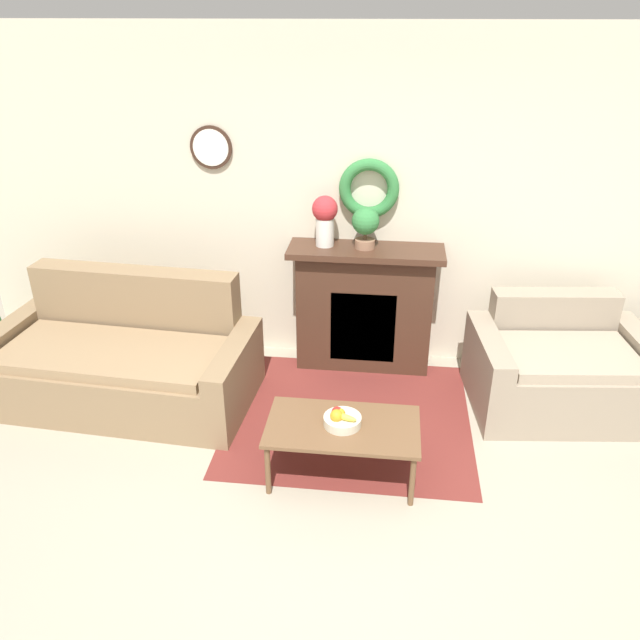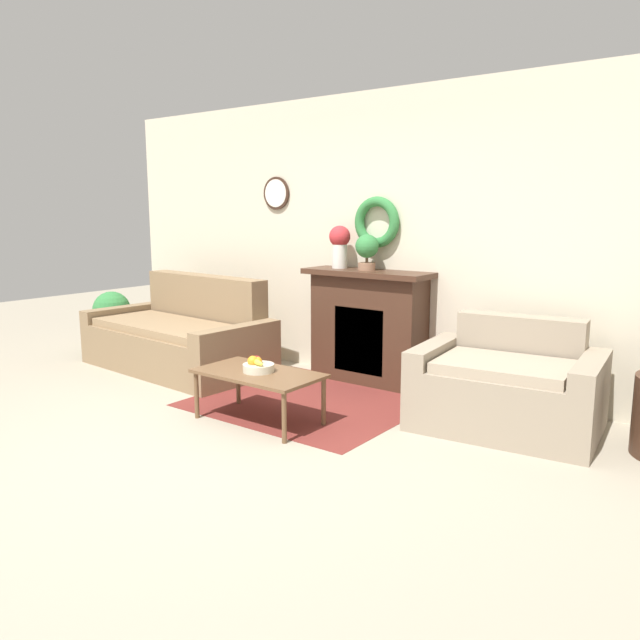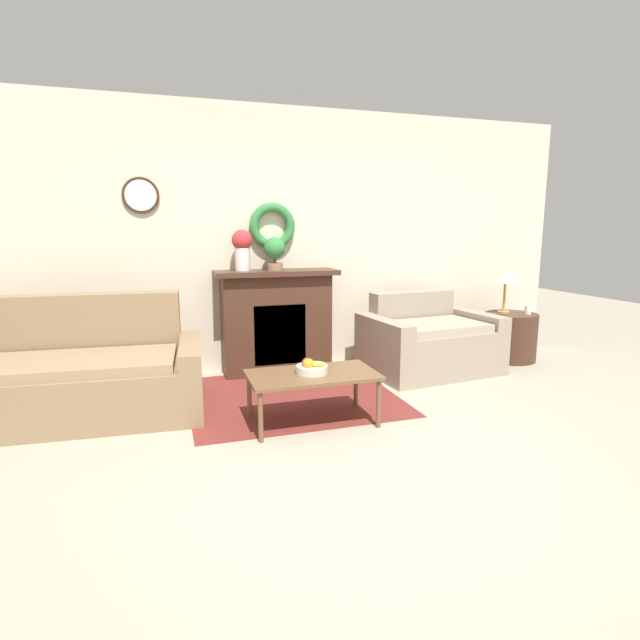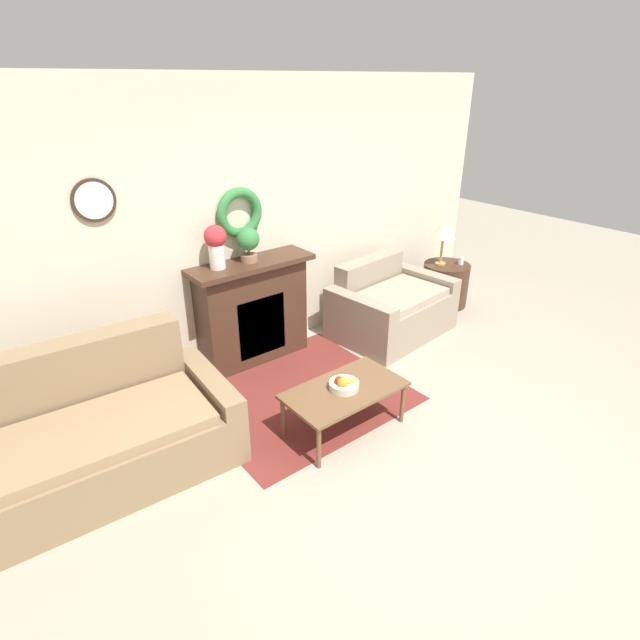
{
  "view_description": "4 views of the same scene",
  "coord_description": "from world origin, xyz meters",
  "px_view_note": "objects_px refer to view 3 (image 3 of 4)",
  "views": [
    {
      "loc": [
        0.16,
        -2.43,
        2.77
      ],
      "look_at": [
        -0.29,
        1.34,
        0.87
      ],
      "focal_mm": 35.0,
      "sensor_mm": 36.0,
      "label": 1
    },
    {
      "loc": [
        3.07,
        -2.61,
        1.62
      ],
      "look_at": [
        0.07,
        1.39,
        0.73
      ],
      "focal_mm": 35.0,
      "sensor_mm": 36.0,
      "label": 2
    },
    {
      "loc": [
        -1.13,
        -2.7,
        1.48
      ],
      "look_at": [
        0.2,
        1.48,
        0.68
      ],
      "focal_mm": 28.0,
      "sensor_mm": 36.0,
      "label": 3
    },
    {
      "loc": [
        -2.32,
        -1.7,
        2.64
      ],
      "look_at": [
        -0.06,
        1.14,
        0.87
      ],
      "focal_mm": 28.0,
      "sensor_mm": 36.0,
      "label": 4
    }
  ],
  "objects_px": {
    "loveseat_right": "(428,342)",
    "fruit_bowl": "(311,368)",
    "coffee_table": "(313,378)",
    "table_lamp": "(506,274)",
    "couch_left": "(72,376)",
    "potted_plant_on_mantel": "(275,251)",
    "fireplace": "(277,321)",
    "side_table_by_loveseat": "(510,337)",
    "vase_on_mantel_left": "(242,247)",
    "mug": "(528,310)"
  },
  "relations": [
    {
      "from": "coffee_table",
      "to": "fruit_bowl",
      "type": "bearing_deg",
      "value": 168.94
    },
    {
      "from": "loveseat_right",
      "to": "vase_on_mantel_left",
      "type": "bearing_deg",
      "value": 160.34
    },
    {
      "from": "fireplace",
      "to": "potted_plant_on_mantel",
      "type": "height_order",
      "value": "potted_plant_on_mantel"
    },
    {
      "from": "side_table_by_loveseat",
      "to": "coffee_table",
      "type": "bearing_deg",
      "value": -157.16
    },
    {
      "from": "couch_left",
      "to": "potted_plant_on_mantel",
      "type": "relative_size",
      "value": 6.3
    },
    {
      "from": "vase_on_mantel_left",
      "to": "potted_plant_on_mantel",
      "type": "bearing_deg",
      "value": -3.56
    },
    {
      "from": "couch_left",
      "to": "table_lamp",
      "type": "bearing_deg",
      "value": 9.38
    },
    {
      "from": "couch_left",
      "to": "coffee_table",
      "type": "xyz_separation_m",
      "value": [
        1.78,
        -0.76,
        0.04
      ]
    },
    {
      "from": "table_lamp",
      "to": "potted_plant_on_mantel",
      "type": "xyz_separation_m",
      "value": [
        -2.58,
        0.26,
        0.29
      ]
    },
    {
      "from": "side_table_by_loveseat",
      "to": "vase_on_mantel_left",
      "type": "height_order",
      "value": "vase_on_mantel_left"
    },
    {
      "from": "mug",
      "to": "side_table_by_loveseat",
      "type": "bearing_deg",
      "value": 142.13
    },
    {
      "from": "couch_left",
      "to": "potted_plant_on_mantel",
      "type": "bearing_deg",
      "value": 24.5
    },
    {
      "from": "fireplace",
      "to": "loveseat_right",
      "type": "height_order",
      "value": "fireplace"
    },
    {
      "from": "loveseat_right",
      "to": "fruit_bowl",
      "type": "xyz_separation_m",
      "value": [
        -1.59,
        -1.01,
        0.14
      ]
    },
    {
      "from": "fruit_bowl",
      "to": "potted_plant_on_mantel",
      "type": "xyz_separation_m",
      "value": [
        0.05,
        1.45,
        0.82
      ]
    },
    {
      "from": "couch_left",
      "to": "loveseat_right",
      "type": "distance_m",
      "value": 3.37
    },
    {
      "from": "loveseat_right",
      "to": "table_lamp",
      "type": "bearing_deg",
      "value": 3.61
    },
    {
      "from": "coffee_table",
      "to": "mug",
      "type": "bearing_deg",
      "value": 20.11
    },
    {
      "from": "loveseat_right",
      "to": "coffee_table",
      "type": "height_order",
      "value": "loveseat_right"
    },
    {
      "from": "loveseat_right",
      "to": "couch_left",
      "type": "bearing_deg",
      "value": 178.42
    },
    {
      "from": "loveseat_right",
      "to": "potted_plant_on_mantel",
      "type": "height_order",
      "value": "potted_plant_on_mantel"
    },
    {
      "from": "coffee_table",
      "to": "loveseat_right",
      "type": "bearing_deg",
      "value": 32.8
    },
    {
      "from": "fruit_bowl",
      "to": "vase_on_mantel_left",
      "type": "bearing_deg",
      "value": 100.4
    },
    {
      "from": "couch_left",
      "to": "fruit_bowl",
      "type": "relative_size",
      "value": 8.61
    },
    {
      "from": "fireplace",
      "to": "loveseat_right",
      "type": "xyz_separation_m",
      "value": [
        1.52,
        -0.45,
        -0.23
      ]
    },
    {
      "from": "vase_on_mantel_left",
      "to": "potted_plant_on_mantel",
      "type": "relative_size",
      "value": 1.22
    },
    {
      "from": "fireplace",
      "to": "potted_plant_on_mantel",
      "type": "distance_m",
      "value": 0.72
    },
    {
      "from": "table_lamp",
      "to": "vase_on_mantel_left",
      "type": "distance_m",
      "value": 2.93
    },
    {
      "from": "fireplace",
      "to": "vase_on_mantel_left",
      "type": "bearing_deg",
      "value": 179.05
    },
    {
      "from": "fruit_bowl",
      "to": "vase_on_mantel_left",
      "type": "distance_m",
      "value": 1.72
    },
    {
      "from": "fireplace",
      "to": "vase_on_mantel_left",
      "type": "distance_m",
      "value": 0.83
    },
    {
      "from": "couch_left",
      "to": "side_table_by_loveseat",
      "type": "relative_size",
      "value": 3.62
    },
    {
      "from": "coffee_table",
      "to": "vase_on_mantel_left",
      "type": "bearing_deg",
      "value": 100.79
    },
    {
      "from": "couch_left",
      "to": "fruit_bowl",
      "type": "bearing_deg",
      "value": -19.42
    },
    {
      "from": "fireplace",
      "to": "potted_plant_on_mantel",
      "type": "relative_size",
      "value": 3.76
    },
    {
      "from": "loveseat_right",
      "to": "table_lamp",
      "type": "height_order",
      "value": "table_lamp"
    },
    {
      "from": "fireplace",
      "to": "couch_left",
      "type": "height_order",
      "value": "fireplace"
    },
    {
      "from": "side_table_by_loveseat",
      "to": "potted_plant_on_mantel",
      "type": "xyz_separation_m",
      "value": [
        -2.65,
        0.31,
        0.99
      ]
    },
    {
      "from": "table_lamp",
      "to": "vase_on_mantel_left",
      "type": "bearing_deg",
      "value": 174.55
    },
    {
      "from": "couch_left",
      "to": "table_lamp",
      "type": "xyz_separation_m",
      "value": [
        4.4,
        0.43,
        0.66
      ]
    },
    {
      "from": "fireplace",
      "to": "side_table_by_loveseat",
      "type": "xyz_separation_m",
      "value": [
        2.64,
        -0.33,
        -0.27
      ]
    },
    {
      "from": "fireplace",
      "to": "side_table_by_loveseat",
      "type": "relative_size",
      "value": 2.16
    },
    {
      "from": "loveseat_right",
      "to": "potted_plant_on_mantel",
      "type": "bearing_deg",
      "value": 158.3
    },
    {
      "from": "couch_left",
      "to": "coffee_table",
      "type": "height_order",
      "value": "couch_left"
    },
    {
      "from": "fireplace",
      "to": "couch_left",
      "type": "bearing_deg",
      "value": -159.0
    },
    {
      "from": "mug",
      "to": "couch_left",
      "type": "bearing_deg",
      "value": -176.6
    },
    {
      "from": "fruit_bowl",
      "to": "coffee_table",
      "type": "bearing_deg",
      "value": -11.06
    },
    {
      "from": "loveseat_right",
      "to": "potted_plant_on_mantel",
      "type": "relative_size",
      "value": 4.22
    },
    {
      "from": "loveseat_right",
      "to": "potted_plant_on_mantel",
      "type": "distance_m",
      "value": 1.86
    },
    {
      "from": "mug",
      "to": "potted_plant_on_mantel",
      "type": "relative_size",
      "value": 0.29
    }
  ]
}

